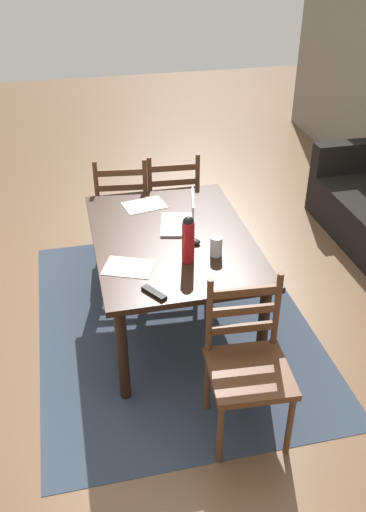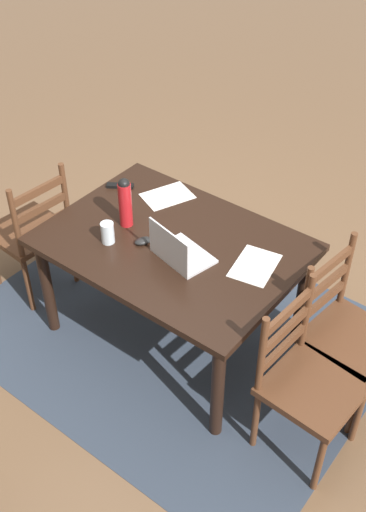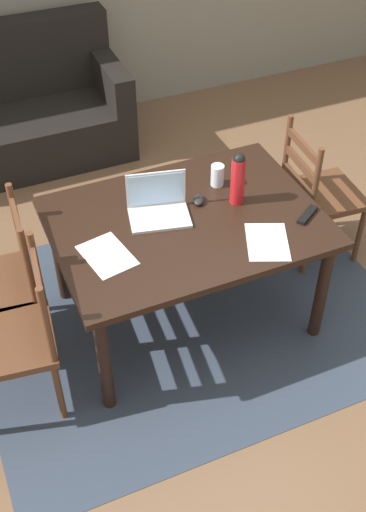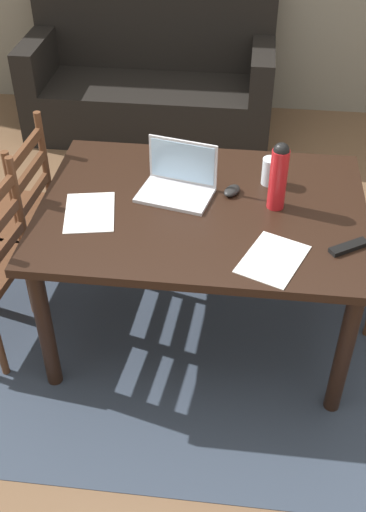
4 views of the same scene
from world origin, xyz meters
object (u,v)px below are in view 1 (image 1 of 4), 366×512
object	(u,v)px
chair_left_near	(123,208)
water_bottle	(188,239)
dining_table	(172,248)
chair_right_far	(248,366)
computer_mouse	(193,241)
chair_left_far	(172,203)
drinking_glass	(216,246)
tv_remote	(154,293)
laptop	(184,218)

from	to	relation	value
chair_left_near	water_bottle	size ratio (longest dim) A/B	3.06
dining_table	water_bottle	world-z (taller)	water_bottle
water_bottle	chair_right_far	bearing A→B (deg)	14.31
water_bottle	computer_mouse	bearing A→B (deg)	158.04
chair_left_far	drinking_glass	size ratio (longest dim) A/B	7.47
chair_left_near	dining_table	bearing A→B (deg)	11.93
tv_remote	chair_left_far	bearing A→B (deg)	41.77
drinking_glass	chair_right_far	bearing A→B (deg)	-0.90
chair_left_far	dining_table	bearing A→B (deg)	-11.51
chair_left_far	tv_remote	distance (m)	1.69
chair_right_far	computer_mouse	world-z (taller)	chair_right_far
computer_mouse	drinking_glass	bearing A→B (deg)	59.95
dining_table	laptop	xyz separation A→B (m)	(-0.12, 0.11, 0.15)
dining_table	water_bottle	size ratio (longest dim) A/B	4.61
dining_table	chair_left_far	xyz separation A→B (m)	(-1.00, 0.20, -0.19)
dining_table	drinking_glass	bearing A→B (deg)	37.63
water_bottle	computer_mouse	distance (m)	0.25
chair_left_near	chair_right_far	size ratio (longest dim) A/B	1.00
computer_mouse	chair_left_far	bearing A→B (deg)	-158.17
computer_mouse	tv_remote	world-z (taller)	computer_mouse
chair_right_far	tv_remote	world-z (taller)	chair_right_far
laptop	computer_mouse	world-z (taller)	laptop
drinking_glass	computer_mouse	world-z (taller)	drinking_glass
water_bottle	computer_mouse	world-z (taller)	water_bottle
chair_left_near	drinking_glass	world-z (taller)	chair_left_near
chair_left_far	chair_right_far	bearing A→B (deg)	0.16
chair_right_far	tv_remote	size ratio (longest dim) A/B	5.59
chair_left_far	drinking_glass	world-z (taller)	chair_left_far
chair_left_near	computer_mouse	size ratio (longest dim) A/B	9.50
water_bottle	tv_remote	world-z (taller)	water_bottle
laptop	chair_left_near	bearing A→B (deg)	-160.09
laptop	tv_remote	distance (m)	0.80
water_bottle	tv_remote	distance (m)	0.42
chair_left_near	tv_remote	xyz separation A→B (m)	(1.61, -0.02, 0.28)
dining_table	computer_mouse	bearing A→B (deg)	42.59
laptop	tv_remote	world-z (taller)	laptop
chair_left_far	tv_remote	world-z (taller)	chair_left_far
chair_left_far	chair_right_far	xyz separation A→B (m)	(2.01, 0.01, 0.00)
dining_table	chair_left_near	size ratio (longest dim) A/B	1.51
chair_left_far	computer_mouse	bearing A→B (deg)	-4.66
dining_table	chair_left_near	bearing A→B (deg)	-168.07
dining_table	drinking_glass	size ratio (longest dim) A/B	11.24
water_bottle	drinking_glass	xyz separation A→B (m)	(-0.03, 0.19, -0.10)
dining_table	water_bottle	bearing A→B (deg)	6.27
chair_left_near	laptop	size ratio (longest dim) A/B	2.63
chair_right_far	water_bottle	world-z (taller)	water_bottle
water_bottle	drinking_glass	bearing A→B (deg)	98.69
laptop	drinking_glass	distance (m)	0.42
laptop	water_bottle	xyz separation A→B (m)	(0.43, -0.07, 0.10)
drinking_glass	chair_left_near	bearing A→B (deg)	-161.44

